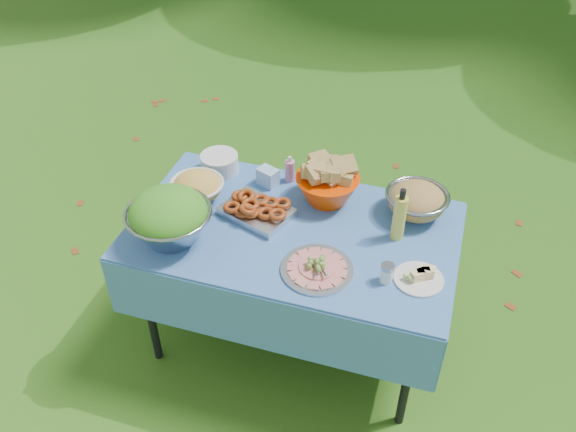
% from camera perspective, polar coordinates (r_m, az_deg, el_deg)
% --- Properties ---
extents(ground, '(80.00, 80.00, 0.00)m').
position_cam_1_polar(ground, '(3.29, 0.41, -11.31)').
color(ground, '#123D0B').
rests_on(ground, ground).
extents(picnic_table, '(1.46, 0.86, 0.76)m').
position_cam_1_polar(picnic_table, '(3.01, 0.45, -6.73)').
color(picnic_table, '#74BDDF').
rests_on(picnic_table, ground).
extents(salad_bowl, '(0.47, 0.47, 0.25)m').
position_cam_1_polar(salad_bowl, '(2.67, -11.10, -0.10)').
color(salad_bowl, '#93969C').
rests_on(salad_bowl, picnic_table).
extents(pasta_bowl_white, '(0.29, 0.29, 0.14)m').
position_cam_1_polar(pasta_bowl_white, '(2.91, -8.52, 2.71)').
color(pasta_bowl_white, silver).
rests_on(pasta_bowl_white, picnic_table).
extents(plate_stack, '(0.22, 0.22, 0.09)m').
position_cam_1_polar(plate_stack, '(3.10, -6.43, 4.95)').
color(plate_stack, silver).
rests_on(plate_stack, picnic_table).
extents(wipes_box, '(0.12, 0.10, 0.09)m').
position_cam_1_polar(wipes_box, '(2.99, -1.89, 3.69)').
color(wipes_box, '#96BBE5').
rests_on(wipes_box, picnic_table).
extents(sanitizer_bottle, '(0.06, 0.06, 0.14)m').
position_cam_1_polar(sanitizer_bottle, '(3.00, 0.18, 4.45)').
color(sanitizer_bottle, pink).
rests_on(sanitizer_bottle, picnic_table).
extents(bread_bowl, '(0.38, 0.38, 0.20)m').
position_cam_1_polar(bread_bowl, '(2.86, 3.71, 3.15)').
color(bread_bowl, '#E93900').
rests_on(bread_bowl, picnic_table).
extents(pasta_bowl_steel, '(0.37, 0.37, 0.15)m').
position_cam_1_polar(pasta_bowl_steel, '(2.85, 11.96, 1.44)').
color(pasta_bowl_steel, '#93969C').
rests_on(pasta_bowl_steel, picnic_table).
extents(fried_tray, '(0.36, 0.31, 0.07)m').
position_cam_1_polar(fried_tray, '(2.80, -2.96, 0.69)').
color(fried_tray, '#B8B9BD').
rests_on(fried_tray, picnic_table).
extents(charcuterie_platter, '(0.40, 0.40, 0.07)m').
position_cam_1_polar(charcuterie_platter, '(2.53, 2.75, -4.53)').
color(charcuterie_platter, '#BABCC3').
rests_on(charcuterie_platter, picnic_table).
extents(oil_bottle, '(0.07, 0.07, 0.26)m').
position_cam_1_polar(oil_bottle, '(2.67, 10.42, 0.18)').
color(oil_bottle, gold).
rests_on(oil_bottle, picnic_table).
extents(cheese_plate, '(0.27, 0.27, 0.06)m').
position_cam_1_polar(cheese_plate, '(2.55, 12.19, -5.41)').
color(cheese_plate, silver).
rests_on(cheese_plate, picnic_table).
extents(shaker, '(0.06, 0.06, 0.09)m').
position_cam_1_polar(shaker, '(2.51, 9.23, -5.30)').
color(shaker, white).
rests_on(shaker, picnic_table).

